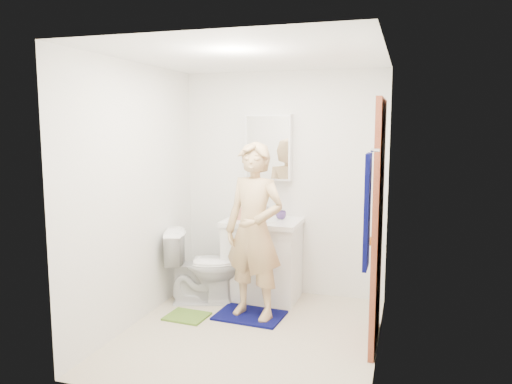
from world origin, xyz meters
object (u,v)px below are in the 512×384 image
(toothbrush_cup, at_px, (281,215))
(toilet, at_px, (203,266))
(vanity_cabinet, at_px, (263,262))
(man, at_px, (254,231))
(towel, at_px, (367,212))
(medicine_cabinet, at_px, (269,147))
(soap_dispenser, at_px, (239,210))

(toothbrush_cup, bearing_deg, toilet, -151.76)
(vanity_cabinet, relative_size, man, 0.48)
(towel, height_order, man, man)
(towel, bearing_deg, toothbrush_cup, 122.50)
(medicine_cabinet, distance_m, soap_dispenser, 0.75)
(toilet, bearing_deg, man, -130.54)
(soap_dispenser, bearing_deg, vanity_cabinet, 11.01)
(toothbrush_cup, distance_m, man, 0.66)
(man, bearing_deg, toothbrush_cup, 96.62)
(medicine_cabinet, distance_m, toothbrush_cup, 0.74)
(towel, xyz_separation_m, man, (-1.10, 0.93, -0.40))
(vanity_cabinet, bearing_deg, medicine_cabinet, 90.00)
(vanity_cabinet, relative_size, toilet, 1.04)
(medicine_cabinet, xyz_separation_m, towel, (1.18, -1.71, -0.35))
(toothbrush_cup, bearing_deg, soap_dispenser, -160.80)
(toothbrush_cup, bearing_deg, towel, -57.50)
(vanity_cabinet, relative_size, soap_dispenser, 4.08)
(toilet, height_order, toothbrush_cup, toothbrush_cup)
(toilet, bearing_deg, towel, -142.51)
(vanity_cabinet, bearing_deg, soap_dispenser, -168.99)
(toilet, bearing_deg, toothbrush_cup, -79.81)
(vanity_cabinet, distance_m, toothbrush_cup, 0.53)
(soap_dispenser, height_order, man, man)
(medicine_cabinet, height_order, man, medicine_cabinet)
(vanity_cabinet, height_order, soap_dispenser, soap_dispenser)
(vanity_cabinet, xyz_separation_m, soap_dispenser, (-0.24, -0.05, 0.55))
(vanity_cabinet, relative_size, towel, 1.00)
(medicine_cabinet, height_order, soap_dispenser, medicine_cabinet)
(soap_dispenser, bearing_deg, towel, -45.32)
(vanity_cabinet, xyz_separation_m, towel, (1.18, -1.48, 0.85))
(vanity_cabinet, height_order, towel, towel)
(vanity_cabinet, bearing_deg, man, -81.86)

